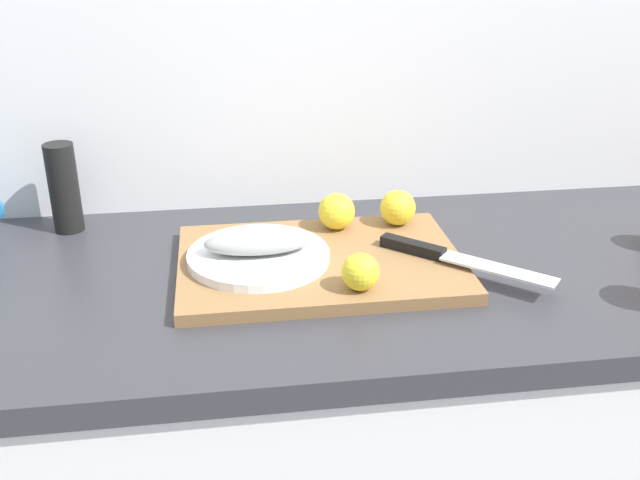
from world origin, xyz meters
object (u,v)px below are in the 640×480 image
pepper_mill (64,188)px  fish_fillet (258,242)px  lemon_0 (337,211)px  cutting_board (320,263)px  white_plate (259,256)px  chef_knife (443,255)px

pepper_mill → fish_fillet: bearing=-33.4°
fish_fillet → lemon_0: (0.14, 0.11, -0.00)m
fish_fillet → cutting_board: bearing=-0.9°
white_plate → lemon_0: lemon_0 is taller
cutting_board → white_plate: white_plate is taller
white_plate → fish_fillet: (0.00, -0.00, 0.03)m
lemon_0 → fish_fillet: bearing=-142.6°
fish_fillet → chef_knife: bearing=-7.7°
cutting_board → lemon_0: (0.04, 0.11, 0.04)m
cutting_board → fish_fillet: fish_fillet is taller
white_plate → chef_knife: bearing=-7.7°
cutting_board → white_plate: 0.10m
cutting_board → fish_fillet: 0.11m
chef_knife → pepper_mill: 0.67m
chef_knife → fish_fillet: bearing=-146.1°
fish_fillet → pepper_mill: 0.39m
white_plate → fish_fillet: fish_fillet is taller
cutting_board → pepper_mill: size_ratio=2.81×
lemon_0 → pepper_mill: bearing=167.2°
fish_fillet → lemon_0: bearing=37.4°
lemon_0 → white_plate: bearing=-142.6°
cutting_board → fish_fillet: bearing=179.1°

